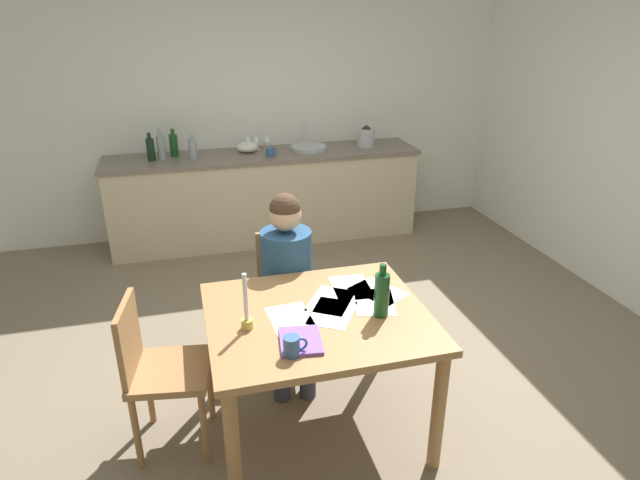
{
  "coord_description": "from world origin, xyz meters",
  "views": [
    {
      "loc": [
        -0.81,
        -2.95,
        2.22
      ],
      "look_at": [
        0.01,
        0.11,
        0.85
      ],
      "focal_mm": 30.38,
      "sensor_mm": 36.0,
      "label": 1
    }
  ],
  "objects_px": {
    "bottle_sauce": "(193,149)",
    "wine_glass_by_kettle": "(256,139)",
    "chair_side_empty": "(158,368)",
    "teacup_on_counter": "(271,152)",
    "wine_glass_near_sink": "(267,138)",
    "stovetop_kettle": "(366,137)",
    "coffee_mug": "(292,346)",
    "bottle_wine_red": "(174,145)",
    "person_seated": "(288,276)",
    "sink_unit": "(309,148)",
    "bottle_vinegar": "(161,147)",
    "bottle_oil": "(151,149)",
    "candlestick": "(246,313)",
    "wine_bottle_on_table": "(382,294)",
    "book_magazine": "(301,341)",
    "wine_glass_back_left": "(248,139)",
    "chair_at_table": "(286,292)",
    "mixing_bowl": "(247,147)",
    "dining_table": "(317,331)"
  },
  "relations": [
    {
      "from": "chair_side_empty",
      "to": "candlestick",
      "type": "relative_size",
      "value": 2.89
    },
    {
      "from": "wine_bottle_on_table",
      "to": "wine_glass_by_kettle",
      "type": "xyz_separation_m",
      "value": [
        -0.17,
        3.07,
        0.14
      ]
    },
    {
      "from": "person_seated",
      "to": "candlestick",
      "type": "distance_m",
      "value": 0.73
    },
    {
      "from": "candlestick",
      "to": "chair_side_empty",
      "type": "bearing_deg",
      "value": 163.18
    },
    {
      "from": "bottle_sauce",
      "to": "chair_side_empty",
      "type": "bearing_deg",
      "value": -97.5
    },
    {
      "from": "candlestick",
      "to": "stovetop_kettle",
      "type": "bearing_deg",
      "value": 60.49
    },
    {
      "from": "sink_unit",
      "to": "bottle_wine_red",
      "type": "bearing_deg",
      "value": 176.16
    },
    {
      "from": "chair_side_empty",
      "to": "bottle_vinegar",
      "type": "distance_m",
      "value": 2.77
    },
    {
      "from": "bottle_sauce",
      "to": "teacup_on_counter",
      "type": "relative_size",
      "value": 2.05
    },
    {
      "from": "dining_table",
      "to": "wine_bottle_on_table",
      "type": "distance_m",
      "value": 0.4
    },
    {
      "from": "wine_bottle_on_table",
      "to": "person_seated",
      "type": "bearing_deg",
      "value": 117.3
    },
    {
      "from": "coffee_mug",
      "to": "wine_glass_back_left",
      "type": "height_order",
      "value": "wine_glass_back_left"
    },
    {
      "from": "wine_glass_by_kettle",
      "to": "person_seated",
      "type": "bearing_deg",
      "value": -94.37
    },
    {
      "from": "bottle_vinegar",
      "to": "wine_bottle_on_table",
      "type": "bearing_deg",
      "value": -69.56
    },
    {
      "from": "book_magazine",
      "to": "bottle_oil",
      "type": "height_order",
      "value": "bottle_oil"
    },
    {
      "from": "coffee_mug",
      "to": "bottle_wine_red",
      "type": "relative_size",
      "value": 0.44
    },
    {
      "from": "sink_unit",
      "to": "bottle_vinegar",
      "type": "relative_size",
      "value": 1.26
    },
    {
      "from": "chair_side_empty",
      "to": "coffee_mug",
      "type": "xyz_separation_m",
      "value": [
        0.63,
        -0.42,
        0.3
      ]
    },
    {
      "from": "bottle_oil",
      "to": "wine_glass_near_sink",
      "type": "distance_m",
      "value": 1.13
    },
    {
      "from": "book_magazine",
      "to": "wine_glass_back_left",
      "type": "bearing_deg",
      "value": 93.57
    },
    {
      "from": "person_seated",
      "to": "mixing_bowl",
      "type": "relative_size",
      "value": 5.61
    },
    {
      "from": "wine_glass_near_sink",
      "to": "wine_glass_by_kettle",
      "type": "bearing_deg",
      "value": 180.0
    },
    {
      "from": "chair_side_empty",
      "to": "sink_unit",
      "type": "height_order",
      "value": "sink_unit"
    },
    {
      "from": "mixing_bowl",
      "to": "bottle_oil",
      "type": "bearing_deg",
      "value": -174.21
    },
    {
      "from": "person_seated",
      "to": "bottle_vinegar",
      "type": "relative_size",
      "value": 4.17
    },
    {
      "from": "wine_glass_by_kettle",
      "to": "wine_glass_back_left",
      "type": "bearing_deg",
      "value": 180.0
    },
    {
      "from": "bottle_wine_red",
      "to": "wine_glass_by_kettle",
      "type": "xyz_separation_m",
      "value": [
        0.8,
        0.06,
        -0.0
      ]
    },
    {
      "from": "person_seated",
      "to": "stovetop_kettle",
      "type": "xyz_separation_m",
      "value": [
        1.29,
        2.24,
        0.32
      ]
    },
    {
      "from": "bottle_oil",
      "to": "stovetop_kettle",
      "type": "bearing_deg",
      "value": 0.57
    },
    {
      "from": "chair_side_empty",
      "to": "teacup_on_counter",
      "type": "relative_size",
      "value": 7.43
    },
    {
      "from": "person_seated",
      "to": "chair_side_empty",
      "type": "height_order",
      "value": "person_seated"
    },
    {
      "from": "coffee_mug",
      "to": "wine_glass_near_sink",
      "type": "relative_size",
      "value": 0.75
    },
    {
      "from": "stovetop_kettle",
      "to": "wine_glass_near_sink",
      "type": "xyz_separation_m",
      "value": [
        -1.0,
        0.15,
        0.01
      ]
    },
    {
      "from": "mixing_bowl",
      "to": "bottle_sauce",
      "type": "bearing_deg",
      "value": -162.65
    },
    {
      "from": "bottle_sauce",
      "to": "wine_glass_by_kettle",
      "type": "relative_size",
      "value": 1.57
    },
    {
      "from": "bottle_vinegar",
      "to": "coffee_mug",
      "type": "bearing_deg",
      "value": -79.75
    },
    {
      "from": "wine_glass_back_left",
      "to": "teacup_on_counter",
      "type": "bearing_deg",
      "value": -60.4
    },
    {
      "from": "bottle_oil",
      "to": "teacup_on_counter",
      "type": "xyz_separation_m",
      "value": [
        1.1,
        -0.13,
        -0.07
      ]
    },
    {
      "from": "wine_bottle_on_table",
      "to": "bottle_wine_red",
      "type": "bearing_deg",
      "value": 107.83
    },
    {
      "from": "teacup_on_counter",
      "to": "candlestick",
      "type": "bearing_deg",
      "value": -102.59
    },
    {
      "from": "candlestick",
      "to": "wine_bottle_on_table",
      "type": "xyz_separation_m",
      "value": [
        0.69,
        -0.05,
        0.04
      ]
    },
    {
      "from": "person_seated",
      "to": "wine_glass_by_kettle",
      "type": "bearing_deg",
      "value": 85.63
    },
    {
      "from": "book_magazine",
      "to": "bottle_sauce",
      "type": "xyz_separation_m",
      "value": [
        -0.34,
        2.97,
        0.25
      ]
    },
    {
      "from": "candlestick",
      "to": "wine_glass_near_sink",
      "type": "xyz_separation_m",
      "value": [
        0.63,
        3.02,
        0.18
      ]
    },
    {
      "from": "bottle_vinegar",
      "to": "candlestick",
      "type": "bearing_deg",
      "value": -82.09
    },
    {
      "from": "bottle_vinegar",
      "to": "wine_glass_by_kettle",
      "type": "relative_size",
      "value": 1.86
    },
    {
      "from": "coffee_mug",
      "to": "chair_at_table",
      "type": "bearing_deg",
      "value": 80.38
    },
    {
      "from": "person_seated",
      "to": "bottle_sauce",
      "type": "relative_size",
      "value": 4.93
    },
    {
      "from": "person_seated",
      "to": "sink_unit",
      "type": "bearing_deg",
      "value": 73.02
    },
    {
      "from": "book_magazine",
      "to": "wine_glass_back_left",
      "type": "distance_m",
      "value": 3.23
    }
  ]
}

